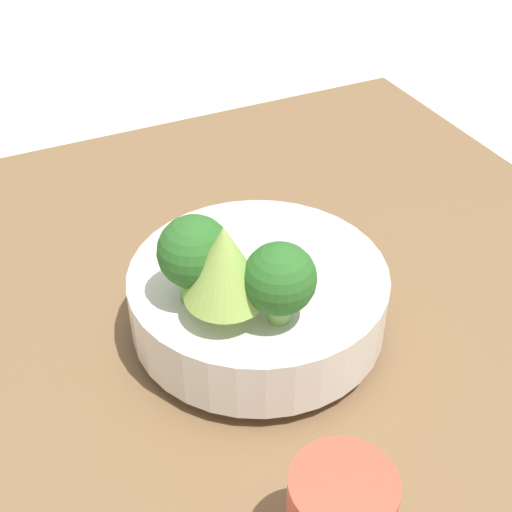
{
  "coord_description": "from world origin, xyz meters",
  "views": [
    {
      "loc": [
        -0.42,
        0.22,
        0.52
      ],
      "look_at": [
        0.04,
        0.0,
        0.13
      ],
      "focal_mm": 50.0,
      "sensor_mm": 36.0,
      "label": 1
    }
  ],
  "objects": [
    {
      "name": "romanesco_piece_far",
      "position": [
        0.0,
        0.05,
        0.16
      ],
      "size": [
        0.07,
        0.07,
        0.09
      ],
      "color": "#7AB256",
      "rests_on": "bowl"
    },
    {
      "name": "broccoli_floret_back",
      "position": [
        0.03,
        0.06,
        0.16
      ],
      "size": [
        0.06,
        0.06,
        0.08
      ],
      "color": "#609347",
      "rests_on": "bowl"
    },
    {
      "name": "ground_plane",
      "position": [
        0.0,
        0.0,
        0.0
      ],
      "size": [
        6.0,
        6.0,
        0.0
      ],
      "primitive_type": "plane",
      "color": "beige"
    },
    {
      "name": "bowl",
      "position": [
        0.04,
        0.0,
        0.08
      ],
      "size": [
        0.24,
        0.24,
        0.07
      ],
      "color": "silver",
      "rests_on": "table"
    },
    {
      "name": "broccoli_floret_left",
      "position": [
        -0.02,
        0.01,
        0.15
      ],
      "size": [
        0.06,
        0.06,
        0.07
      ],
      "color": "#7AB256",
      "rests_on": "bowl"
    },
    {
      "name": "table",
      "position": [
        0.0,
        0.0,
        0.02
      ],
      "size": [
        0.98,
        0.89,
        0.04
      ],
      "color": "brown",
      "rests_on": "ground_plane"
    }
  ]
}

